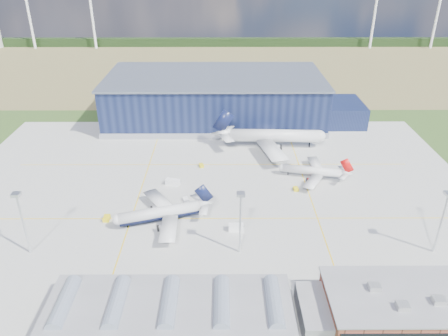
# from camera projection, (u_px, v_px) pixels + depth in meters

# --- Properties ---
(ground) EXTENTS (600.00, 600.00, 0.00)m
(ground) POSITION_uv_depth(u_px,v_px,m) (212.00, 204.00, 172.69)
(ground) COLOR #2C491B
(ground) RESTS_ON ground
(apron) EXTENTS (220.00, 160.00, 0.08)m
(apron) POSITION_uv_depth(u_px,v_px,m) (212.00, 192.00, 181.57)
(apron) COLOR #969591
(apron) RESTS_ON ground
(farmland) EXTENTS (600.00, 220.00, 0.01)m
(farmland) POSITION_uv_depth(u_px,v_px,m) (217.00, 66.00, 368.29)
(farmland) COLOR olive
(farmland) RESTS_ON ground
(treeline) EXTENTS (600.00, 8.00, 8.00)m
(treeline) POSITION_uv_depth(u_px,v_px,m) (218.00, 42.00, 437.59)
(treeline) COLOR black
(treeline) RESTS_ON ground
(horizon_dressing) EXTENTS (440.20, 18.00, 70.00)m
(horizon_dressing) POSITION_uv_depth(u_px,v_px,m) (18.00, 11.00, 418.13)
(horizon_dressing) COLOR white
(horizon_dressing) RESTS_ON ground
(hangar) EXTENTS (145.00, 62.00, 26.10)m
(hangar) POSITION_uv_depth(u_px,v_px,m) (220.00, 100.00, 251.67)
(hangar) COLOR #101836
(hangar) RESTS_ON ground
(ops_building) EXTENTS (46.00, 23.00, 10.90)m
(ops_building) POSITION_uv_depth(u_px,v_px,m) (411.00, 307.00, 117.33)
(ops_building) COLOR brown
(ops_building) RESTS_ON ground
(glass_concourse) EXTENTS (78.00, 23.00, 8.60)m
(glass_concourse) POSITION_uv_depth(u_px,v_px,m) (183.00, 311.00, 117.63)
(glass_concourse) COLOR black
(glass_concourse) RESTS_ON ground
(light_mast_west) EXTENTS (2.60, 2.60, 23.00)m
(light_mast_west) POSITION_uv_depth(u_px,v_px,m) (21.00, 214.00, 138.74)
(light_mast_west) COLOR silver
(light_mast_west) RESTS_ON ground
(light_mast_center) EXTENTS (2.60, 2.60, 23.00)m
(light_mast_center) POSITION_uv_depth(u_px,v_px,m) (240.00, 213.00, 138.98)
(light_mast_center) COLOR silver
(light_mast_center) RESTS_ON ground
(light_mast_east) EXTENTS (2.60, 2.60, 23.00)m
(light_mast_east) POSITION_uv_depth(u_px,v_px,m) (444.00, 213.00, 139.21)
(light_mast_east) COLOR silver
(light_mast_east) RESTS_ON ground
(airliner_navy) EXTENTS (48.21, 47.66, 12.59)m
(airliner_navy) POSITION_uv_depth(u_px,v_px,m) (159.00, 207.00, 159.07)
(airliner_navy) COLOR silver
(airliner_navy) RESTS_ON ground
(airliner_red) EXTENTS (39.50, 38.97, 10.71)m
(airliner_red) POSITION_uv_depth(u_px,v_px,m) (312.00, 167.00, 189.95)
(airliner_red) COLOR silver
(airliner_red) RESTS_ON ground
(airliner_widebody) EXTENTS (60.27, 59.06, 18.90)m
(airliner_widebody) POSITION_uv_depth(u_px,v_px,m) (274.00, 130.00, 217.37)
(airliner_widebody) COLOR silver
(airliner_widebody) RESTS_ON ground
(gse_tug_a) EXTENTS (2.30, 3.71, 1.53)m
(gse_tug_a) POSITION_uv_depth(u_px,v_px,m) (107.00, 218.00, 162.56)
(gse_tug_a) COLOR yellow
(gse_tug_a) RESTS_ON ground
(gse_tug_b) EXTENTS (2.13, 3.01, 1.24)m
(gse_tug_b) POSITION_uv_depth(u_px,v_px,m) (296.00, 189.00, 182.28)
(gse_tug_b) COLOR yellow
(gse_tug_b) RESTS_ON ground
(gse_van_a) EXTENTS (6.52, 4.23, 2.63)m
(gse_van_a) POSITION_uv_depth(u_px,v_px,m) (173.00, 182.00, 186.10)
(gse_van_a) COLOR white
(gse_van_a) RESTS_ON ground
(gse_cart_a) EXTENTS (2.78, 3.46, 1.31)m
(gse_cart_a) POSITION_uv_depth(u_px,v_px,m) (186.00, 200.00, 174.60)
(gse_cart_a) COLOR white
(gse_cart_a) RESTS_ON ground
(gse_tug_c) EXTENTS (2.53, 3.35, 1.31)m
(gse_tug_c) POSITION_uv_depth(u_px,v_px,m) (201.00, 166.00, 201.52)
(gse_tug_c) COLOR yellow
(gse_tug_c) RESTS_ON ground
(gse_van_c) EXTENTS (5.44, 2.73, 2.58)m
(gse_van_c) POSITION_uv_depth(u_px,v_px,m) (236.00, 227.00, 156.41)
(gse_van_c) COLOR white
(gse_van_c) RESTS_ON ground
(car_a) EXTENTS (4.20, 2.40, 1.35)m
(car_a) POSITION_uv_depth(u_px,v_px,m) (228.00, 277.00, 133.93)
(car_a) COLOR #99999E
(car_a) RESTS_ON ground
(car_b) EXTENTS (3.36, 2.02, 1.05)m
(car_b) POSITION_uv_depth(u_px,v_px,m) (437.00, 288.00, 130.00)
(car_b) COLOR #99999E
(car_b) RESTS_ON ground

